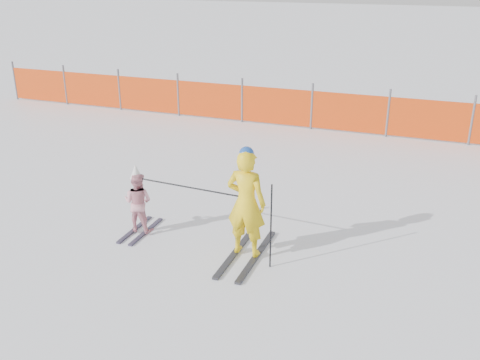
# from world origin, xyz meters

# --- Properties ---
(ground) EXTENTS (120.00, 120.00, 0.00)m
(ground) POSITION_xyz_m (0.00, 0.00, 0.00)
(ground) COLOR white
(ground) RESTS_ON ground
(adult) EXTENTS (0.63, 1.64, 1.75)m
(adult) POSITION_xyz_m (0.30, -0.04, 0.87)
(adult) COLOR black
(adult) RESTS_ON ground
(child) EXTENTS (0.51, 1.03, 1.20)m
(child) POSITION_xyz_m (-1.63, 0.09, 0.55)
(child) COLOR black
(child) RESTS_ON ground
(ski_poles) EXTENTS (2.27, 0.34, 1.32)m
(ski_poles) POSITION_xyz_m (-0.04, -0.09, 0.83)
(ski_poles) COLOR black
(ski_poles) RESTS_ON ground
(safety_fence) EXTENTS (16.79, 0.06, 1.25)m
(safety_fence) POSITION_xyz_m (-2.04, 7.04, 0.56)
(safety_fence) COLOR #595960
(safety_fence) RESTS_ON ground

